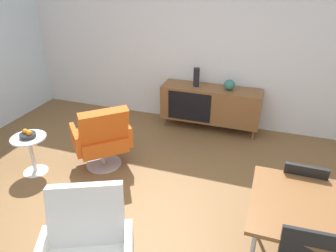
{
  "coord_description": "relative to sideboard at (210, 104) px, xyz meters",
  "views": [
    {
      "loc": [
        1.1,
        -2.45,
        2.47
      ],
      "look_at": [
        0.15,
        0.31,
        0.99
      ],
      "focal_mm": 33.92,
      "sensor_mm": 36.0,
      "label": 1
    }
  ],
  "objects": [
    {
      "name": "fruit_bowl",
      "position": [
        -1.93,
        -2.0,
        0.12
      ],
      "size": [
        0.2,
        0.2,
        0.11
      ],
      "color": "#262628",
      "rests_on": "side_table_round"
    },
    {
      "name": "sideboard",
      "position": [
        0.0,
        0.0,
        0.0
      ],
      "size": [
        1.6,
        0.45,
        0.72
      ],
      "color": "brown",
      "rests_on": "ground_plane"
    },
    {
      "name": "vase_sculptural_dark",
      "position": [
        -0.25,
        0.0,
        0.43
      ],
      "size": [
        0.1,
        0.1,
        0.3
      ],
      "color": "black",
      "rests_on": "sideboard"
    },
    {
      "name": "ground_plane",
      "position": [
        -0.2,
        -2.3,
        -0.44
      ],
      "size": [
        8.32,
        8.32,
        0.0
      ],
      "primitive_type": "plane",
      "color": "brown"
    },
    {
      "name": "wall_back",
      "position": [
        -0.2,
        0.3,
        0.96
      ],
      "size": [
        6.8,
        0.12,
        2.8
      ],
      "primitive_type": "cube",
      "color": "white",
      "rests_on": "ground_plane"
    },
    {
      "name": "side_table_round",
      "position": [
        -1.93,
        -2.0,
        -0.12
      ],
      "size": [
        0.44,
        0.44,
        0.52
      ],
      "color": "white",
      "rests_on": "ground_plane"
    },
    {
      "name": "armchair_black_shell",
      "position": [
        -0.28,
        -3.28,
        0.03
      ],
      "size": [
        0.86,
        0.85,
        0.95
      ],
      "color": "silver",
      "rests_on": "ground_plane"
    },
    {
      "name": "dining_chair_back_left",
      "position": [
        1.32,
        -1.94,
        0.03
      ],
      "size": [
        0.41,
        0.43,
        0.86
      ],
      "color": "black",
      "rests_on": "ground_plane"
    },
    {
      "name": "vase_cobalt",
      "position": [
        0.28,
        0.0,
        0.36
      ],
      "size": [
        0.18,
        0.18,
        0.16
      ],
      "color": "#337266",
      "rests_on": "sideboard"
    },
    {
      "name": "lounge_chair_red",
      "position": [
        -1.09,
        -1.6,
        0.03
      ],
      "size": [
        0.91,
        0.91,
        0.95
      ],
      "color": "#D85919",
      "rests_on": "ground_plane"
    }
  ]
}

